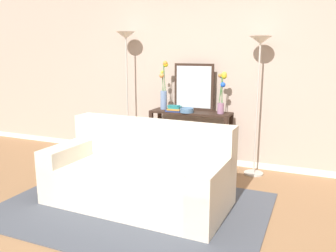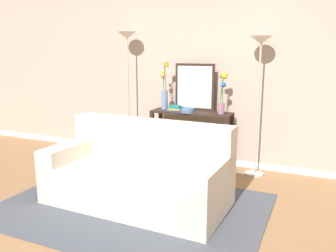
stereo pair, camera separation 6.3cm
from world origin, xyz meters
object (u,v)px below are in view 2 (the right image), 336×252
couch (139,175)px  console_table (191,130)px  floor_lamp_right (260,68)px  vase_tall_flowers (165,90)px  wall_mirror (195,87)px  book_stack (175,109)px  vase_short_flowers (223,92)px  floor_lamp_left (128,60)px  fruit_bowl (187,110)px  book_row_under_console (171,160)px

couch → console_table: (0.09, 1.39, 0.24)m
floor_lamp_right → vase_tall_flowers: (-1.34, 0.00, -0.35)m
wall_mirror → book_stack: bearing=-129.0°
console_table → book_stack: book_stack is taller
vase_tall_flowers → vase_short_flowers: size_ratio=1.24×
floor_lamp_left → book_stack: size_ratio=8.62×
console_table → fruit_bowl: bearing=-102.1°
book_stack → vase_short_flowers: bearing=9.0°
couch → book_row_under_console: (-0.22, 1.39, -0.25)m
console_table → book_row_under_console: size_ratio=3.56×
console_table → fruit_bowl: (-0.02, -0.10, 0.29)m
couch → vase_short_flowers: size_ratio=3.48×
floor_lamp_right → fruit_bowl: bearing=-171.9°
floor_lamp_left → vase_short_flowers: 1.54m
floor_lamp_left → fruit_bowl: floor_lamp_left is taller
console_table → floor_lamp_right: 1.28m
console_table → floor_lamp_left: floor_lamp_left is taller
floor_lamp_right → vase_tall_flowers: bearing=180.0°
couch → console_table: size_ratio=1.71×
floor_lamp_right → vase_tall_flowers: size_ratio=2.61×
floor_lamp_left → book_row_under_console: 1.63m
vase_tall_flowers → console_table: bearing=-4.0°
couch → console_table: couch is taller
couch → fruit_bowl: couch is taller
vase_tall_flowers → vase_short_flowers: bearing=-2.1°
couch → wall_mirror: bearing=87.0°
wall_mirror → fruit_bowl: size_ratio=3.47×
floor_lamp_right → vase_short_flowers: bearing=-176.1°
book_row_under_console → fruit_bowl: bearing=-19.7°
wall_mirror → book_row_under_console: 1.14m
floor_lamp_left → couch: bearing=-56.1°
vase_tall_flowers → book_stack: bearing=-31.4°
console_table → wall_mirror: (-0.01, 0.14, 0.59)m
couch → book_stack: book_stack is taller
couch → floor_lamp_right: 2.08m
couch → wall_mirror: wall_mirror is taller
floor_lamp_left → fruit_bowl: 1.23m
floor_lamp_right → book_row_under_console: 1.85m
couch → fruit_bowl: (0.07, 1.29, 0.53)m
wall_mirror → fruit_bowl: bearing=-93.1°
floor_lamp_left → console_table: bearing=-1.6°
floor_lamp_left → floor_lamp_right: 1.96m
console_table → floor_lamp_left: (-1.04, 0.03, 0.97)m
couch → floor_lamp_right: bearing=54.8°
couch → wall_mirror: (0.08, 1.53, 0.84)m
fruit_bowl → floor_lamp_right: bearing=8.1°
vase_tall_flowers → book_row_under_console: 1.04m
fruit_bowl → book_stack: 0.19m
fruit_bowl → book_row_under_console: fruit_bowl is taller
floor_lamp_left → book_row_under_console: size_ratio=5.95×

